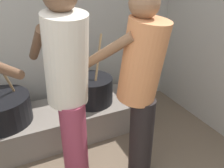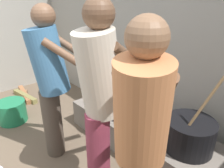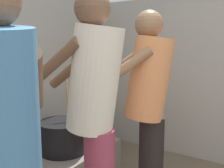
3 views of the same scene
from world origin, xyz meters
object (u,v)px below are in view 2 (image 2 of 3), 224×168
cook_in_orange_shirt (140,140)px  bucket_green_plastic (12,111)px  cooking_pot_secondary (119,100)px  cook_in_cream_shirt (100,95)px  cooking_pot_main (189,134)px  cook_in_blue_shirt (50,77)px

cook_in_orange_shirt → bucket_green_plastic: (-2.21, -0.09, -0.76)m
bucket_green_plastic → cooking_pot_secondary: bearing=38.0°
cook_in_cream_shirt → cooking_pot_secondary: bearing=125.7°
cooking_pot_main → bucket_green_plastic: (-2.12, -0.92, -0.33)m
cook_in_orange_shirt → bucket_green_plastic: cook_in_orange_shirt is taller
cooking_pot_main → cook_in_blue_shirt: size_ratio=0.47×
cooking_pot_secondary → cook_in_orange_shirt: cook_in_orange_shirt is taller
cook_in_blue_shirt → cook_in_cream_shirt: 0.69m
cook_in_orange_shirt → cook_in_blue_shirt: cook_in_blue_shirt is taller
cooking_pot_main → cooking_pot_secondary: cooking_pot_main is taller
cooking_pot_secondary → cook_in_cream_shirt: 0.99m
cooking_pot_secondary → cook_in_blue_shirt: cook_in_blue_shirt is taller
cook_in_blue_shirt → cooking_pot_secondary: bearing=76.3°
cooking_pot_main → cook_in_cream_shirt: (-0.43, -0.69, 0.47)m
cook_in_orange_shirt → bucket_green_plastic: size_ratio=4.19×
cooking_pot_secondary → bucket_green_plastic: bearing=-142.0°
cook_in_blue_shirt → bucket_green_plastic: (-1.00, -0.16, -0.76)m
cook_in_cream_shirt → bucket_green_plastic: size_ratio=4.36×
bucket_green_plastic → cook_in_blue_shirt: bearing=9.2°
cook_in_orange_shirt → cook_in_blue_shirt: (-1.21, 0.07, 0.00)m
cook_in_blue_shirt → cook_in_cream_shirt: cook_in_cream_shirt is taller
cooking_pot_secondary → cook_in_blue_shirt: 0.90m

